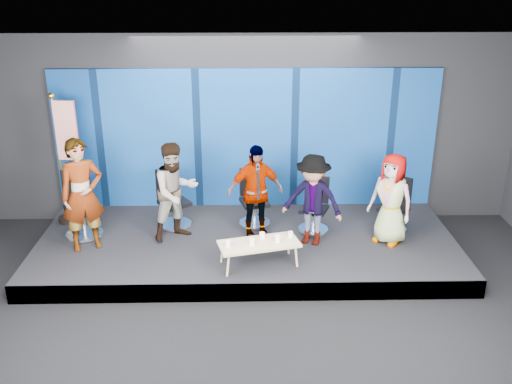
# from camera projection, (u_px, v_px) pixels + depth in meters

# --- Properties ---
(ground) EXTENTS (10.00, 10.00, 0.00)m
(ground) POSITION_uv_depth(u_px,v_px,m) (249.00, 344.00, 7.44)
(ground) COLOR black
(ground) RESTS_ON ground
(room_walls) EXTENTS (10.02, 8.02, 3.51)m
(room_walls) POSITION_uv_depth(u_px,v_px,m) (248.00, 169.00, 6.53)
(room_walls) COLOR black
(room_walls) RESTS_ON ground
(riser) EXTENTS (7.00, 3.00, 0.30)m
(riser) POSITION_uv_depth(u_px,v_px,m) (247.00, 246.00, 9.70)
(riser) COLOR black
(riser) RESTS_ON ground
(backdrop) EXTENTS (7.00, 0.08, 2.60)m
(backdrop) POSITION_uv_depth(u_px,v_px,m) (246.00, 139.00, 10.50)
(backdrop) COLOR navy
(backdrop) RESTS_ON riser
(chair_a) EXTENTS (0.85, 0.85, 1.14)m
(chair_a) POSITION_uv_depth(u_px,v_px,m) (82.00, 215.00, 9.62)
(chair_a) COLOR silver
(chair_a) RESTS_ON riser
(panelist_a) EXTENTS (0.80, 0.69, 1.84)m
(panelist_a) POSITION_uv_depth(u_px,v_px,m) (82.00, 195.00, 8.98)
(panelist_a) COLOR black
(panelist_a) RESTS_ON riser
(chair_b) EXTENTS (0.80, 0.80, 1.03)m
(chair_b) POSITION_uv_depth(u_px,v_px,m) (173.00, 207.00, 9.99)
(chair_b) COLOR silver
(chair_b) RESTS_ON riser
(panelist_b) EXTENTS (1.02, 0.97, 1.66)m
(panelist_b) POSITION_uv_depth(u_px,v_px,m) (176.00, 192.00, 9.36)
(panelist_b) COLOR black
(panelist_b) RESTS_ON riser
(chair_c) EXTENTS (0.68, 0.68, 1.00)m
(chair_c) POSITION_uv_depth(u_px,v_px,m) (254.00, 207.00, 10.05)
(chair_c) COLOR silver
(chair_c) RESTS_ON riser
(panelist_c) EXTENTS (1.01, 0.62, 1.62)m
(panelist_c) POSITION_uv_depth(u_px,v_px,m) (255.00, 192.00, 9.41)
(panelist_c) COLOR black
(panelist_c) RESTS_ON riser
(chair_d) EXTENTS (0.70, 0.70, 0.95)m
(chair_d) POSITION_uv_depth(u_px,v_px,m) (314.00, 213.00, 9.82)
(chair_d) COLOR silver
(chair_d) RESTS_ON riser
(panelist_d) EXTENTS (1.13, 0.90, 1.53)m
(panelist_d) POSITION_uv_depth(u_px,v_px,m) (313.00, 200.00, 9.19)
(panelist_d) COLOR black
(panelist_d) RESTS_ON riser
(chair_e) EXTENTS (0.75, 0.75, 0.94)m
(chair_e) POSITION_uv_depth(u_px,v_px,m) (394.00, 213.00, 9.83)
(chair_e) COLOR silver
(chair_e) RESTS_ON riser
(panelist_e) EXTENTS (0.88, 0.86, 1.53)m
(panelist_e) POSITION_uv_depth(u_px,v_px,m) (391.00, 199.00, 9.24)
(panelist_e) COLOR black
(panelist_e) RESTS_ON riser
(coffee_table) EXTENTS (1.31, 0.80, 0.37)m
(coffee_table) POSITION_uv_depth(u_px,v_px,m) (259.00, 244.00, 8.66)
(coffee_table) COLOR tan
(coffee_table) RESTS_ON riser
(mug_a) EXTENTS (0.08, 0.08, 0.09)m
(mug_a) POSITION_uv_depth(u_px,v_px,m) (228.00, 244.00, 8.52)
(mug_a) COLOR white
(mug_a) RESTS_ON coffee_table
(mug_b) EXTENTS (0.09, 0.09, 0.11)m
(mug_b) POSITION_uv_depth(u_px,v_px,m) (252.00, 242.00, 8.56)
(mug_b) COLOR white
(mug_b) RESTS_ON coffee_table
(mug_c) EXTENTS (0.08, 0.08, 0.10)m
(mug_c) POSITION_uv_depth(u_px,v_px,m) (262.00, 235.00, 8.77)
(mug_c) COLOR white
(mug_c) RESTS_ON coffee_table
(mug_d) EXTENTS (0.09, 0.09, 0.11)m
(mug_d) POSITION_uv_depth(u_px,v_px,m) (278.00, 239.00, 8.66)
(mug_d) COLOR white
(mug_d) RESTS_ON coffee_table
(mug_e) EXTENTS (0.07, 0.07, 0.09)m
(mug_e) POSITION_uv_depth(u_px,v_px,m) (290.00, 234.00, 8.82)
(mug_e) COLOR white
(mug_e) RESTS_ON coffee_table
(flag_stand) EXTENTS (0.53, 0.31, 2.34)m
(flag_stand) POSITION_uv_depth(u_px,v_px,m) (66.00, 157.00, 9.75)
(flag_stand) COLOR black
(flag_stand) RESTS_ON riser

